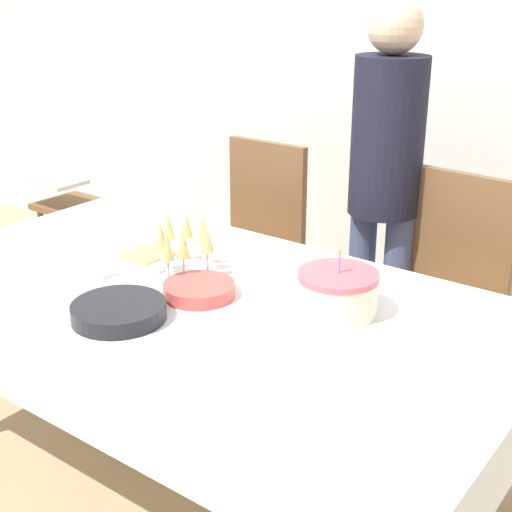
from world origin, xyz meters
The scene contains 14 objects.
ground_plane centered at (0.00, 0.00, 0.00)m, with size 12.00×12.00×0.00m, color tan.
wall_back centered at (0.00, 1.56, 1.35)m, with size 8.00×0.05×2.70m.
dining_table centered at (0.00, 0.00, 0.62)m, with size 2.02×1.09×0.72m.
dining_chair_far_left centered at (-0.45, 0.86, 0.53)m, with size 0.42×0.42×0.96m.
dining_chair_far_right centered at (0.46, 0.86, 0.53)m, with size 0.45×0.45×0.96m.
birthday_cake centered at (0.41, 0.13, 0.78)m, with size 0.23×0.23×0.20m.
champagne_tray centered at (-0.14, 0.08, 0.82)m, with size 0.31×0.31×0.18m.
plate_stack_main centered at (-0.06, -0.28, 0.75)m, with size 0.27×0.27×0.05m.
plate_stack_dessert centered at (0.02, -0.02, 0.74)m, with size 0.22×0.22×0.04m.
cake_knife centered at (0.40, -0.06, 0.72)m, with size 0.29×0.11×0.00m.
fork_pile centered at (-0.39, -0.08, 0.73)m, with size 0.18×0.09×0.02m.
napkin_pile centered at (-0.35, 0.12, 0.73)m, with size 0.15×0.15×0.01m.
person_standing centered at (0.14, 0.95, 0.94)m, with size 0.28×0.28×1.57m.
high_chair centered at (-1.49, 0.68, 0.48)m, with size 0.33×0.35×0.71m.
Camera 1 is at (1.35, -1.51, 1.63)m, focal length 50.00 mm.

